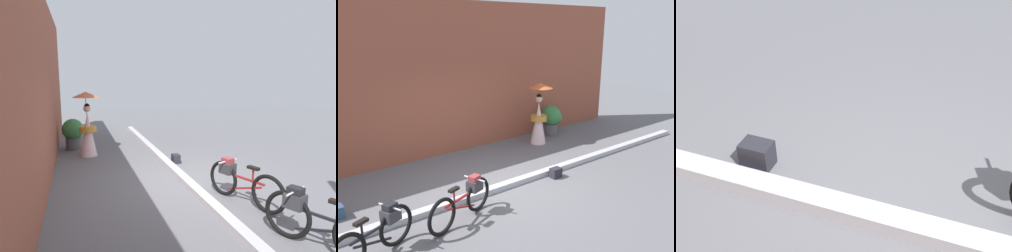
# 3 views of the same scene
# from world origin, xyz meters

# --- Properties ---
(ground_plane) EXTENTS (30.00, 30.00, 0.00)m
(ground_plane) POSITION_xyz_m (0.00, 0.00, 0.00)
(ground_plane) COLOR slate
(sidewalk_curb) EXTENTS (14.00, 0.20, 0.12)m
(sidewalk_curb) POSITION_xyz_m (0.00, 0.00, 0.06)
(sidewalk_curb) COLOR #B2B2B7
(sidewalk_curb) RESTS_ON ground_plane
(backpack_spare) EXTENTS (0.26, 0.19, 0.23)m
(backpack_spare) POSITION_xyz_m (1.49, -0.29, 0.12)
(backpack_spare) COLOR #26262D
(backpack_spare) RESTS_ON ground_plane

